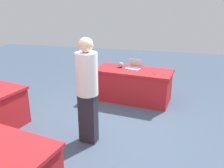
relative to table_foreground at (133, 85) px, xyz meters
The scene contains 6 objects.
ground_plane 1.58m from the table_foreground, 82.23° to the left, with size 14.40×14.40×0.00m, color #3D4C60.
table_foreground is the anchor object (origin of this frame).
person_presenter 2.05m from the table_foreground, 77.58° to the left, with size 0.38×0.38×1.73m.
laptop_silver 0.42m from the table_foreground, 83.85° to the right, with size 0.39×0.38×0.21m.
yarn_ball 0.55m from the table_foreground, 21.80° to the right, with size 0.12×0.12×0.12m, color gray.
scissors_red 0.63m from the table_foreground, 158.03° to the left, with size 0.18×0.04×0.01m, color red.
Camera 1 is at (-1.02, 3.76, 2.28)m, focal length 39.24 mm.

